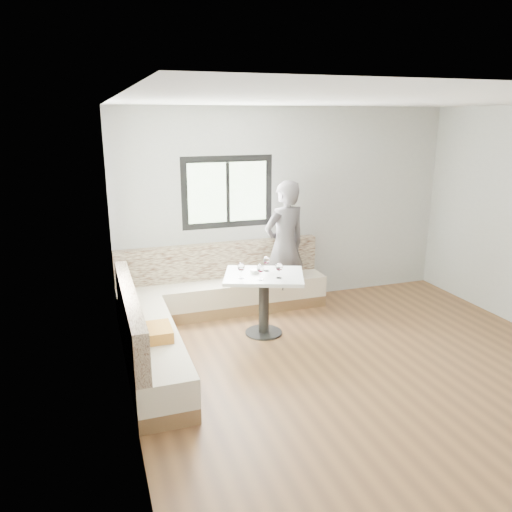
% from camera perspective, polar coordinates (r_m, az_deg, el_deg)
% --- Properties ---
extents(room, '(5.01, 5.01, 2.81)m').
position_cam_1_polar(room, '(5.14, 13.06, 1.20)').
color(room, brown).
rests_on(room, ground).
extents(banquette, '(2.90, 2.80, 0.95)m').
position_cam_1_polar(banquette, '(6.33, -7.01, -6.06)').
color(banquette, brown).
rests_on(banquette, ground).
extents(table, '(1.16, 1.04, 0.79)m').
position_cam_1_polar(table, '(6.20, 0.90, -3.84)').
color(table, black).
rests_on(table, ground).
extents(person, '(0.76, 0.60, 1.83)m').
position_cam_1_polar(person, '(6.98, 3.31, 1.16)').
color(person, '#4F494C').
rests_on(person, ground).
extents(olive_ramekin, '(0.11, 0.11, 0.04)m').
position_cam_1_polar(olive_ramekin, '(6.19, -0.16, -1.73)').
color(olive_ramekin, white).
rests_on(olive_ramekin, table).
extents(wine_glass_a, '(0.09, 0.09, 0.19)m').
position_cam_1_polar(wine_glass_a, '(5.95, -1.71, -1.31)').
color(wine_glass_a, white).
rests_on(wine_glass_a, table).
extents(wine_glass_b, '(0.09, 0.09, 0.19)m').
position_cam_1_polar(wine_glass_b, '(5.90, 0.53, -1.48)').
color(wine_glass_b, white).
rests_on(wine_glass_b, table).
extents(wine_glass_c, '(0.09, 0.09, 0.19)m').
position_cam_1_polar(wine_glass_c, '(5.96, 2.66, -1.30)').
color(wine_glass_c, white).
rests_on(wine_glass_c, table).
extents(wine_glass_d, '(0.09, 0.09, 0.19)m').
position_cam_1_polar(wine_glass_d, '(6.23, 1.21, -0.54)').
color(wine_glass_d, white).
rests_on(wine_glass_d, table).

